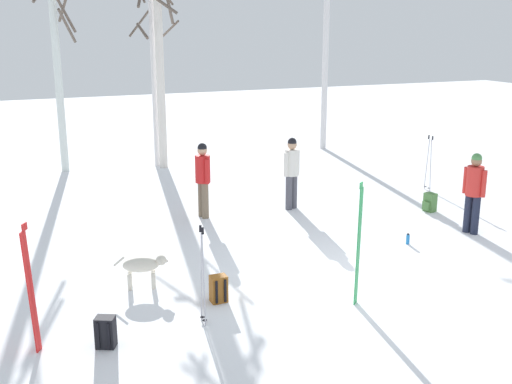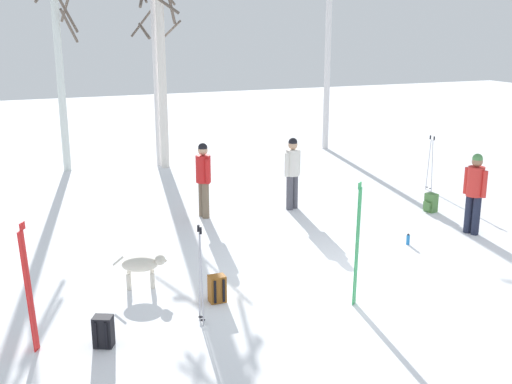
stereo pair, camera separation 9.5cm
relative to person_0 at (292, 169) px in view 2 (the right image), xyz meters
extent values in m
plane|color=white|center=(-0.84, -4.22, -0.98)|extent=(60.00, 60.00, 0.00)
cylinder|color=#4C4C56|center=(0.08, 0.04, -0.57)|extent=(0.16, 0.16, 0.82)
cylinder|color=#4C4C56|center=(-0.08, -0.04, -0.57)|extent=(0.16, 0.16, 0.82)
cylinder|color=silver|center=(0.00, 0.00, 0.15)|extent=(0.34, 0.34, 0.62)
sphere|color=tan|center=(0.00, 0.00, 0.57)|extent=(0.22, 0.22, 0.22)
sphere|color=black|center=(0.00, 0.00, 0.63)|extent=(0.21, 0.21, 0.21)
cylinder|color=silver|center=(0.19, 0.09, 0.13)|extent=(0.10, 0.10, 0.56)
cylinder|color=silver|center=(-0.19, -0.09, 0.13)|extent=(0.10, 0.10, 0.56)
cylinder|color=#1E2338|center=(2.69, -2.99, -0.57)|extent=(0.16, 0.16, 0.82)
cylinder|color=#1E2338|center=(2.74, -3.16, -0.57)|extent=(0.16, 0.16, 0.82)
cylinder|color=red|center=(2.71, -3.08, 0.15)|extent=(0.34, 0.34, 0.62)
sphere|color=#997051|center=(2.71, -3.08, 0.57)|extent=(0.22, 0.22, 0.22)
sphere|color=#4C8C4C|center=(2.71, -3.08, 0.63)|extent=(0.21, 0.21, 0.21)
cylinder|color=red|center=(2.65, -2.88, 0.13)|extent=(0.10, 0.10, 0.56)
cylinder|color=red|center=(2.78, -3.28, 0.13)|extent=(0.10, 0.10, 0.56)
cylinder|color=#72604C|center=(-2.15, 0.25, -0.57)|extent=(0.16, 0.16, 0.82)
cylinder|color=#72604C|center=(-2.13, 0.07, -0.57)|extent=(0.16, 0.16, 0.82)
cylinder|color=red|center=(-2.14, 0.16, 0.15)|extent=(0.34, 0.34, 0.62)
sphere|color=tan|center=(-2.14, 0.16, 0.57)|extent=(0.22, 0.22, 0.22)
sphere|color=black|center=(-2.14, 0.16, 0.63)|extent=(0.21, 0.21, 0.21)
cylinder|color=red|center=(-2.17, 0.37, 0.13)|extent=(0.10, 0.10, 0.56)
cylinder|color=red|center=(-2.11, -0.04, 0.13)|extent=(0.10, 0.10, 0.56)
ellipsoid|color=beige|center=(-4.33, -3.23, -0.57)|extent=(0.64, 0.37, 0.26)
sphere|color=beige|center=(-4.00, -3.32, -0.51)|extent=(0.18, 0.18, 0.18)
ellipsoid|color=beige|center=(-3.94, -3.34, -0.53)|extent=(0.11, 0.08, 0.06)
cylinder|color=beige|center=(-4.67, -3.15, -0.49)|extent=(0.19, 0.08, 0.17)
cylinder|color=beige|center=(-4.12, -3.21, -0.84)|extent=(0.07, 0.07, 0.28)
cylinder|color=beige|center=(-4.16, -3.36, -0.84)|extent=(0.07, 0.07, 0.28)
cylinder|color=beige|center=(-4.50, -3.11, -0.84)|extent=(0.07, 0.07, 0.28)
cylinder|color=beige|center=(-4.54, -3.26, -0.84)|extent=(0.07, 0.07, 0.28)
cube|color=red|center=(-6.10, -4.81, -0.11)|extent=(0.12, 0.17, 1.75)
cube|color=red|center=(-6.10, -4.81, 0.81)|extent=(0.05, 0.06, 0.10)
cube|color=red|center=(-6.13, -4.86, -0.11)|extent=(0.12, 0.17, 1.75)
cube|color=red|center=(-6.13, -4.86, 0.81)|extent=(0.05, 0.06, 0.10)
cube|color=green|center=(-1.34, -5.13, -0.04)|extent=(0.13, 0.11, 1.88)
cube|color=green|center=(-1.34, -5.13, 0.94)|extent=(0.06, 0.05, 0.10)
cube|color=green|center=(-1.30, -5.10, -0.04)|extent=(0.13, 0.11, 1.88)
cube|color=green|center=(-1.30, -5.10, 0.94)|extent=(0.06, 0.05, 0.10)
cylinder|color=#B2B2BC|center=(-3.77, -4.80, -0.28)|extent=(0.02, 0.10, 1.40)
cylinder|color=black|center=(-3.77, -4.80, 0.47)|extent=(0.04, 0.04, 0.10)
cylinder|color=black|center=(-3.77, -4.80, -0.91)|extent=(0.07, 0.07, 0.01)
cylinder|color=#B2B2BC|center=(-3.77, -4.91, -0.28)|extent=(0.02, 0.10, 1.40)
cylinder|color=black|center=(-3.77, -4.91, 0.47)|extent=(0.04, 0.04, 0.10)
cylinder|color=black|center=(-3.77, -4.91, -0.91)|extent=(0.07, 0.07, 0.01)
cylinder|color=#B2B2BC|center=(4.09, 0.25, -0.30)|extent=(0.02, 0.10, 1.36)
cylinder|color=black|center=(4.09, 0.25, 0.43)|extent=(0.04, 0.04, 0.10)
cylinder|color=black|center=(4.09, 0.25, -0.91)|extent=(0.07, 0.07, 0.01)
cylinder|color=#B2B2BC|center=(4.09, 0.10, -0.30)|extent=(0.02, 0.10, 1.36)
cylinder|color=black|center=(4.09, 0.10, 0.43)|extent=(0.04, 0.04, 0.10)
cylinder|color=black|center=(4.09, 0.10, -0.91)|extent=(0.07, 0.07, 0.01)
cube|color=#99591E|center=(-3.32, -4.24, -0.76)|extent=(0.26, 0.20, 0.44)
cube|color=#99591E|center=(-3.32, -4.11, -0.83)|extent=(0.20, 0.06, 0.20)
cube|color=black|center=(-3.25, -4.36, -0.76)|extent=(0.04, 0.02, 0.37)
cube|color=black|center=(-3.39, -4.36, -0.76)|extent=(0.04, 0.02, 0.37)
cube|color=black|center=(-5.22, -5.01, -0.76)|extent=(0.32, 0.29, 0.44)
cube|color=black|center=(-5.16, -4.89, -0.83)|extent=(0.20, 0.14, 0.20)
cube|color=black|center=(-5.20, -5.15, -0.76)|extent=(0.04, 0.04, 0.37)
cube|color=black|center=(-5.33, -5.08, -0.76)|extent=(0.04, 0.04, 0.37)
cube|color=#4C7F3F|center=(2.92, -1.45, -0.76)|extent=(0.25, 0.29, 0.44)
cube|color=#4C7F3F|center=(2.79, -1.47, -0.83)|extent=(0.10, 0.20, 0.20)
cube|color=black|center=(3.02, -1.35, -0.76)|extent=(0.03, 0.04, 0.37)
cube|color=black|center=(3.05, -1.49, -0.76)|extent=(0.03, 0.04, 0.37)
cylinder|color=#1E72BF|center=(1.07, -3.15, -0.88)|extent=(0.07, 0.07, 0.20)
cylinder|color=black|center=(1.07, -3.15, -0.77)|extent=(0.05, 0.05, 0.02)
cylinder|color=silver|center=(-4.53, 6.18, 1.95)|extent=(0.22, 0.22, 5.86)
cylinder|color=brown|center=(-4.24, 5.90, 3.59)|extent=(0.66, 0.68, 1.09)
cylinder|color=brown|center=(-4.20, 5.95, 3.23)|extent=(0.56, 0.76, 0.95)
cylinder|color=silver|center=(-1.78, 5.87, 2.25)|extent=(0.19, 0.19, 6.46)
cylinder|color=brown|center=(-1.26, 6.04, 3.08)|extent=(0.42, 1.10, 0.63)
cylinder|color=brown|center=(-1.94, 6.33, 3.44)|extent=(1.00, 0.40, 1.09)
cylinder|color=silver|center=(-1.68, 5.53, 1.96)|extent=(0.24, 0.24, 5.89)
cylinder|color=brown|center=(-1.80, 5.01, 3.94)|extent=(1.10, 0.33, 0.81)
cylinder|color=brown|center=(-2.16, 5.50, 3.09)|extent=(0.14, 1.00, 0.46)
cylinder|color=brown|center=(-1.36, 5.38, 3.64)|extent=(0.41, 0.74, 0.72)
cylinder|color=silver|center=(4.28, 6.31, 2.41)|extent=(0.20, 0.20, 6.78)
camera|label=1|loc=(-6.31, -12.97, 3.31)|focal=44.10mm
camera|label=2|loc=(-6.22, -13.01, 3.31)|focal=44.10mm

